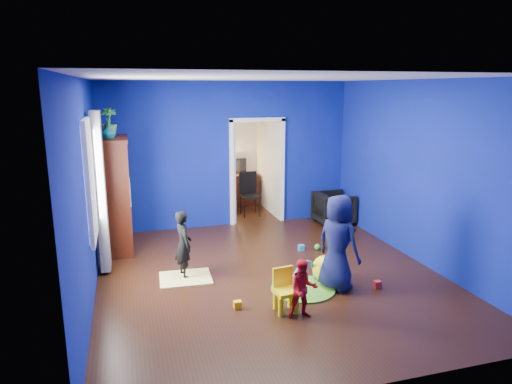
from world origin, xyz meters
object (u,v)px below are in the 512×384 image
object	(u,v)px
vase	(108,132)
study_desk	(239,190)
play_mat	(303,289)
folding_chair	(250,195)
hopper_ball	(326,269)
child_black	(183,244)
child_navy	(338,243)
toddler_red	(303,289)
armchair	(334,208)
crt_tv	(116,192)
kid_chair	(286,293)
tv_armoire	(113,194)

from	to	relation	value
vase	study_desk	distance (m)	4.24
play_mat	folding_chair	size ratio (longest dim) A/B	0.98
play_mat	study_desk	world-z (taller)	study_desk
hopper_ball	folding_chair	xyz separation A→B (m)	(-0.12, 3.72, 0.26)
vase	folding_chair	size ratio (longest dim) A/B	0.24
child_black	folding_chair	size ratio (longest dim) A/B	1.11
child_navy	toddler_red	xyz separation A→B (m)	(-0.77, -0.65, -0.30)
armchair	folding_chair	distance (m)	1.86
crt_tv	kid_chair	bearing A→B (deg)	-55.89
crt_tv	play_mat	distance (m)	3.64
child_navy	vase	bearing A→B (deg)	25.37
crt_tv	folding_chair	distance (m)	3.17
child_navy	kid_chair	xyz separation A→B (m)	(-0.92, -0.45, -0.43)
toddler_red	crt_tv	size ratio (longest dim) A/B	1.07
armchair	kid_chair	xyz separation A→B (m)	(-2.25, -3.31, -0.08)
vase	folding_chair	bearing A→B (deg)	31.30
child_black	vase	bearing A→B (deg)	26.06
child_navy	tv_armoire	world-z (taller)	tv_armoire
child_black	study_desk	xyz separation A→B (m)	(1.84, 3.93, -0.13)
child_navy	vase	distance (m)	3.99
kid_chair	child_black	bearing A→B (deg)	119.61
armchair	crt_tv	world-z (taller)	crt_tv
toddler_red	tv_armoire	xyz separation A→B (m)	(-2.22, 3.20, 0.61)
armchair	child_black	xyz separation A→B (m)	(-3.34, -1.87, 0.18)
crt_tv	hopper_ball	distance (m)	3.79
child_black	crt_tv	size ratio (longest dim) A/B	1.46
armchair	toddler_red	bearing A→B (deg)	148.90
crt_tv	study_desk	size ratio (longest dim) A/B	0.80
vase	child_navy	bearing A→B (deg)	-36.99
crt_tv	folding_chair	size ratio (longest dim) A/B	0.76
toddler_red	play_mat	world-z (taller)	toddler_red
toddler_red	child_black	bearing A→B (deg)	136.27
hopper_ball	folding_chair	world-z (taller)	folding_chair
study_desk	child_black	bearing A→B (deg)	-115.09
hopper_ball	play_mat	bearing A→B (deg)	-158.31
child_black	tv_armoire	world-z (taller)	tv_armoire
child_navy	study_desk	bearing A→B (deg)	-25.66
kid_chair	folding_chair	bearing A→B (deg)	72.88
armchair	crt_tv	xyz separation A→B (m)	(-4.28, -0.31, 0.69)
child_navy	crt_tv	xyz separation A→B (m)	(-2.95, 2.55, 0.34)
tv_armoire	study_desk	xyz separation A→B (m)	(2.82, 2.37, -0.60)
tv_armoire	study_desk	distance (m)	3.74
hopper_ball	kid_chair	bearing A→B (deg)	-141.27
armchair	child_black	size ratio (longest dim) A/B	0.72
crt_tv	folding_chair	world-z (taller)	crt_tv
kid_chair	crt_tv	bearing A→B (deg)	116.62
study_desk	folding_chair	distance (m)	0.96
toddler_red	hopper_ball	size ratio (longest dim) A/B	1.88
play_mat	child_black	bearing A→B (deg)	149.32
crt_tv	folding_chair	bearing A→B (deg)	26.96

